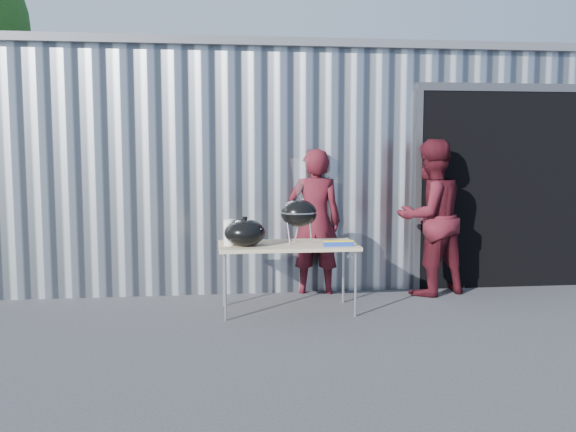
{
  "coord_description": "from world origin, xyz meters",
  "views": [
    {
      "loc": [
        -0.54,
        -6.09,
        1.78
      ],
      "look_at": [
        0.31,
        0.83,
        1.05
      ],
      "focal_mm": 40.0,
      "sensor_mm": 36.0,
      "label": 1
    }
  ],
  "objects": [
    {
      "name": "ground",
      "position": [
        0.0,
        0.0,
        0.0
      ],
      "size": [
        80.0,
        80.0,
        0.0
      ],
      "primitive_type": "plane",
      "color": "#353538"
    },
    {
      "name": "folding_table",
      "position": [
        0.3,
        0.79,
        0.71
      ],
      "size": [
        1.5,
        0.75,
        0.75
      ],
      "color": "tan",
      "rests_on": "ground"
    },
    {
      "name": "kettle_grill",
      "position": [
        0.43,
        0.83,
        1.18
      ],
      "size": [
        0.41,
        0.41,
        0.93
      ],
      "color": "black",
      "rests_on": "folding_table"
    },
    {
      "name": "grill_lid",
      "position": [
        -0.17,
        0.69,
        0.89
      ],
      "size": [
        0.44,
        0.44,
        0.32
      ],
      "color": "black",
      "rests_on": "folding_table"
    },
    {
      "name": "paper_towels",
      "position": [
        -0.33,
        0.74,
        0.89
      ],
      "size": [
        0.12,
        0.12,
        0.28
      ],
      "primitive_type": "cylinder",
      "color": "white",
      "rests_on": "folding_table"
    },
    {
      "name": "building",
      "position": [
        0.92,
        4.59,
        1.54
      ],
      "size": [
        8.2,
        6.2,
        3.1
      ],
      "color": "silver",
      "rests_on": "ground"
    },
    {
      "name": "foil_box",
      "position": [
        0.82,
        0.54,
        0.78
      ],
      "size": [
        0.32,
        0.05,
        0.06
      ],
      "color": "#1A3BAC",
      "rests_on": "folding_table"
    },
    {
      "name": "person_cook",
      "position": [
        0.74,
        1.65,
        0.89
      ],
      "size": [
        0.71,
        0.53,
        1.78
      ],
      "primitive_type": "imported",
      "rotation": [
        0.0,
        0.0,
        2.98
      ],
      "color": "#471019",
      "rests_on": "ground"
    },
    {
      "name": "white_tub",
      "position": [
        -0.25,
        0.99,
        0.8
      ],
      "size": [
        0.2,
        0.15,
        0.1
      ],
      "primitive_type": "cube",
      "color": "white",
      "rests_on": "folding_table"
    },
    {
      "name": "person_bystander",
      "position": [
        2.13,
        1.41,
        0.95
      ],
      "size": [
        1.12,
        1.0,
        1.9
      ],
      "primitive_type": "imported",
      "rotation": [
        0.0,
        0.0,
        3.5
      ],
      "color": "#471019",
      "rests_on": "ground"
    }
  ]
}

